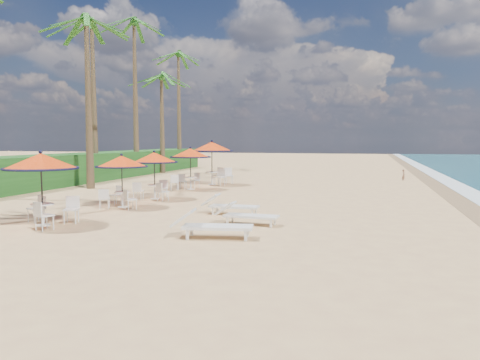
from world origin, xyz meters
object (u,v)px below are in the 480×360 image
object	(u,v)px
station_0	(42,170)
station_4	(214,152)
lounger_far	(229,205)
station_1	(121,168)
lounger_mid	(245,214)
station_3	(189,158)
lounger_near	(209,225)
station_2	(154,163)

from	to	relation	value
station_0	station_4	bearing A→B (deg)	86.57
station_0	lounger_far	size ratio (longest dim) A/B	1.15
station_1	lounger_mid	world-z (taller)	station_1
station_1	station_4	bearing A→B (deg)	87.01
lounger_far	station_3	bearing A→B (deg)	120.12
station_1	lounger_near	xyz separation A→B (m)	(5.28, -4.60, -1.19)
lounger_mid	station_2	bearing A→B (deg)	140.02
station_1	lounger_mid	xyz separation A→B (m)	(5.68, -2.36, -1.23)
station_3	lounger_mid	distance (m)	10.98
station_2	station_4	distance (m)	7.18
station_3	station_1	bearing A→B (deg)	-90.95
lounger_far	lounger_near	bearing A→B (deg)	-81.05
station_1	lounger_far	xyz separation A→B (m)	(4.60, -0.55, -1.22)
station_4	lounger_far	distance (m)	11.33
station_1	station_2	size ratio (longest dim) A/B	0.97
station_3	station_4	world-z (taller)	station_4
station_3	lounger_near	world-z (taller)	station_3
station_4	lounger_mid	size ratio (longest dim) A/B	1.32
station_3	lounger_mid	xyz separation A→B (m)	(5.56, -9.37, -1.36)
lounger_near	station_0	bearing A→B (deg)	165.39
station_2	station_3	distance (m)	4.27
lounger_near	lounger_mid	distance (m)	2.28
station_4	lounger_mid	bearing A→B (deg)	-67.16
lounger_near	lounger_mid	xyz separation A→B (m)	(0.41, 2.24, -0.04)
station_1	station_4	size ratio (longest dim) A/B	0.80
station_3	station_4	xyz separation A→B (m)	(0.40, 2.89, 0.26)
station_2	lounger_far	bearing A→B (deg)	-36.31
station_2	lounger_far	xyz separation A→B (m)	(4.47, -3.29, -1.27)
station_0	station_2	xyz separation A→B (m)	(0.45, 6.91, -0.11)
lounger_near	lounger_far	world-z (taller)	lounger_near
station_0	lounger_far	bearing A→B (deg)	36.34
station_3	lounger_far	size ratio (longest dim) A/B	1.12
station_0	station_1	size ratio (longest dim) A/B	1.10
station_1	lounger_far	bearing A→B (deg)	-6.80
station_2	station_4	size ratio (longest dim) A/B	0.83
station_1	station_2	xyz separation A→B (m)	(0.12, 2.74, 0.05)
station_1	lounger_far	world-z (taller)	station_1
lounger_near	station_1	bearing A→B (deg)	128.71
station_0	station_1	xyz separation A→B (m)	(0.33, 4.17, -0.16)
station_0	station_3	distance (m)	11.19
station_0	station_3	world-z (taller)	station_0
station_4	lounger_near	size ratio (longest dim) A/B	1.16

